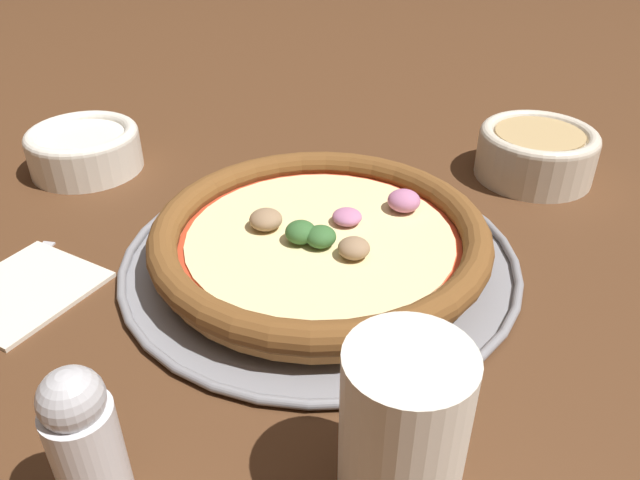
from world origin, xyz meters
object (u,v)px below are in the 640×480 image
at_px(bowl_near, 536,151).
at_px(bowl_far, 84,148).
at_px(pizza, 320,237).
at_px(pepper_shaker, 86,444).
at_px(pizza_tray, 320,258).
at_px(napkin, 23,289).
at_px(drinking_cup, 403,431).

height_order(bowl_near, bowl_far, bowl_near).
distance_m(pizza, pepper_shaker, 0.28).
distance_m(pizza, bowl_far, 0.33).
distance_m(pizza_tray, napkin, 0.26).
height_order(pizza, bowl_near, bowl_near).
relative_size(pizza_tray, pizza, 1.18).
bearing_deg(drinking_cup, pepper_shaker, 139.80).
distance_m(pizza_tray, drinking_cup, 0.25).
xyz_separation_m(pizza_tray, pizza, (0.00, -0.00, 0.02)).
xyz_separation_m(pizza, bowl_far, (-0.07, 0.32, -0.00)).
relative_size(pizza, napkin, 2.19).
xyz_separation_m(pizza_tray, bowl_far, (-0.07, 0.32, 0.02)).
bearing_deg(pizza_tray, drinking_cup, -121.52).
bearing_deg(pepper_shaker, pizza_tray, 20.17).
relative_size(napkin, pepper_shaker, 1.33).
distance_m(pizza_tray, bowl_near, 0.30).
relative_size(pizza, pepper_shaker, 2.90).
xyz_separation_m(pizza, drinking_cup, (-0.13, -0.21, 0.03)).
height_order(pizza_tray, pepper_shaker, pepper_shaker).
bearing_deg(napkin, drinking_cup, -75.22).
xyz_separation_m(bowl_far, drinking_cup, (-0.05, -0.53, 0.03)).
distance_m(bowl_near, napkin, 0.54).
relative_size(drinking_cup, napkin, 0.80).
distance_m(pizza, drinking_cup, 0.24).
relative_size(pizza_tray, bowl_far, 2.85).
height_order(bowl_far, pepper_shaker, pepper_shaker).
distance_m(pizza, napkin, 0.26).
xyz_separation_m(pizza_tray, pepper_shaker, (-0.26, -0.09, 0.05)).
distance_m(bowl_near, drinking_cup, 0.45).
xyz_separation_m(bowl_far, pepper_shaker, (-0.19, -0.42, 0.03)).
distance_m(bowl_far, drinking_cup, 0.53).
xyz_separation_m(drinking_cup, napkin, (-0.09, 0.34, -0.05)).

